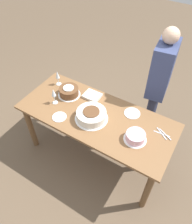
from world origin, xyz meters
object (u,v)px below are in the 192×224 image
cake_front_chocolate (69,91)px  person_cutting (160,79)px  cake_center_white (91,115)px  wine_glass_far (54,93)px  wine_glass_near (58,76)px  cake_back_decorated (135,137)px

cake_front_chocolate → person_cutting: person_cutting is taller
cake_center_white → cake_front_chocolate: size_ratio=1.33×
cake_front_chocolate → wine_glass_far: size_ratio=1.34×
wine_glass_far → person_cutting: person_cutting is taller
cake_center_white → wine_glass_near: (0.67, -0.28, 0.08)m
cake_center_white → cake_front_chocolate: bearing=-22.9°
wine_glass_far → person_cutting: 1.25m
cake_back_decorated → wine_glass_near: 1.23m
cake_front_chocolate → wine_glass_far: (0.06, 0.20, 0.09)m
person_cutting → cake_front_chocolate: bearing=-60.8°
cake_center_white → wine_glass_near: size_ratio=1.85×
cake_center_white → wine_glass_far: size_ratio=1.79×
person_cutting → wine_glass_far: bearing=-55.1°
wine_glass_far → person_cutting: size_ratio=0.13×
cake_front_chocolate → wine_glass_near: (0.23, -0.09, 0.08)m
cake_back_decorated → cake_center_white: bearing=-1.0°
cake_center_white → cake_back_decorated: size_ratio=1.56×
cake_back_decorated → wine_glass_far: wine_glass_far is taller
wine_glass_near → wine_glass_far: size_ratio=0.96×
cake_center_white → person_cutting: size_ratio=0.23×
cake_front_chocolate → wine_glass_near: size_ratio=1.39×
cake_center_white → wine_glass_near: bearing=-22.5°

